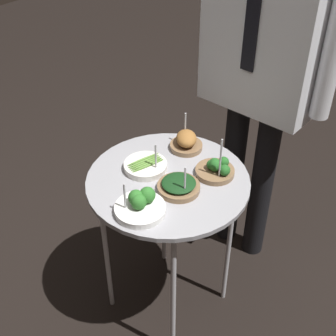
# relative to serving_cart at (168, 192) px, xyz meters

# --- Properties ---
(ground_plane) EXTENTS (8.00, 8.00, 0.00)m
(ground_plane) POSITION_rel_serving_cart_xyz_m (0.00, 0.00, -0.65)
(ground_plane) COLOR black
(serving_cart) EXTENTS (0.60, 0.60, 0.71)m
(serving_cart) POSITION_rel_serving_cart_xyz_m (0.00, 0.00, 0.00)
(serving_cart) COLOR #939399
(serving_cart) RESTS_ON ground_plane
(bowl_asparagus_center) EXTENTS (0.16, 0.16, 0.12)m
(bowl_asparagus_center) POSITION_rel_serving_cart_xyz_m (-0.10, -0.01, 0.08)
(bowl_asparagus_center) COLOR silver
(bowl_asparagus_center) RESTS_ON serving_cart
(bowl_broccoli_front_left) EXTENTS (0.14, 0.14, 0.18)m
(bowl_broccoli_front_left) POSITION_rel_serving_cart_xyz_m (0.11, 0.14, 0.09)
(bowl_broccoli_front_left) COLOR brown
(bowl_broccoli_front_left) RESTS_ON serving_cart
(bowl_broccoli_mid_left) EXTENTS (0.17, 0.17, 0.13)m
(bowl_broccoli_mid_left) POSITION_rel_serving_cart_xyz_m (0.04, -0.19, 0.09)
(bowl_broccoli_mid_left) COLOR white
(bowl_broccoli_mid_left) RESTS_ON serving_cart
(bowl_spinach_front_center) EXTENTS (0.15, 0.15, 0.13)m
(bowl_spinach_front_center) POSITION_rel_serving_cart_xyz_m (0.07, -0.02, 0.08)
(bowl_spinach_front_center) COLOR brown
(bowl_spinach_front_center) RESTS_ON serving_cart
(bowl_roast_near_rim) EXTENTS (0.13, 0.13, 0.14)m
(bowl_roast_near_rim) POSITION_rel_serving_cart_xyz_m (-0.07, 0.19, 0.09)
(bowl_roast_near_rim) COLOR brown
(bowl_roast_near_rim) RESTS_ON serving_cart
(waiter_figure) EXTENTS (0.60, 0.23, 1.63)m
(waiter_figure) POSITION_rel_serving_cart_xyz_m (0.04, 0.52, 0.38)
(waiter_figure) COLOR black
(waiter_figure) RESTS_ON ground_plane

